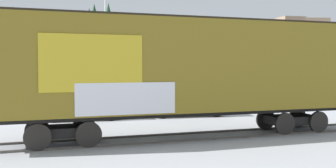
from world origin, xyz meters
The scene contains 7 objects.
ground_plane centered at (0.00, 0.00, 0.00)m, with size 260.00×260.00×0.00m, color #B2B5BC.
track centered at (-1.78, -0.09, 0.04)m, with size 59.94×6.20×0.08m.
freight_car centered at (-0.63, 0.00, 2.79)m, with size 15.65×3.98×4.84m.
flagpole centered at (-2.99, 11.72, 5.70)m, with size 1.04×1.06×9.30m.
hillside centered at (0.01, 55.64, 4.11)m, with size 146.58×31.22×12.91m.
parked_car_white centered at (-4.62, 6.41, 0.85)m, with size 4.21×1.93×1.70m.
parked_car_silver centered at (1.17, 6.53, 0.87)m, with size 4.57×2.05×1.73m.
Camera 1 is at (-5.21, -14.84, 2.84)m, focal length 41.74 mm.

